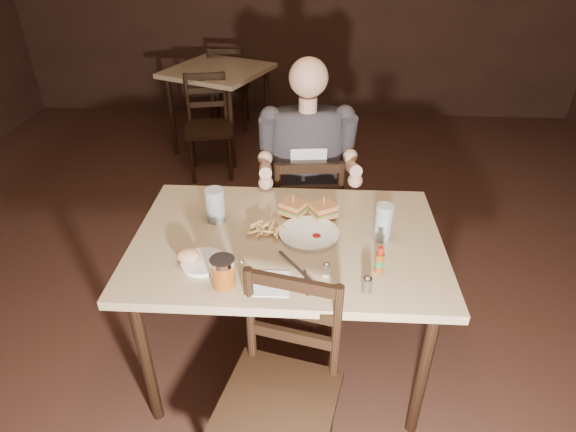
# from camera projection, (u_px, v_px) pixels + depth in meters

# --- Properties ---
(room_shell) EXTENTS (7.00, 7.00, 7.00)m
(room_shell) POSITION_uv_depth(u_px,v_px,m) (266.00, 85.00, 1.82)
(room_shell) COLOR black
(room_shell) RESTS_ON ground
(main_table) EXTENTS (1.32, 0.88, 0.77)m
(main_table) POSITION_uv_depth(u_px,v_px,m) (287.00, 251.00, 2.10)
(main_table) COLOR tan
(main_table) RESTS_ON ground
(bg_table) EXTENTS (1.05, 1.05, 0.77)m
(bg_table) POSITION_uv_depth(u_px,v_px,m) (218.00, 78.00, 4.35)
(bg_table) COLOR tan
(bg_table) RESTS_ON ground
(chair_far) EXTENTS (0.45, 0.49, 0.88)m
(chair_far) POSITION_uv_depth(u_px,v_px,m) (305.00, 217.00, 2.81)
(chair_far) COLOR black
(chair_far) RESTS_ON ground
(chair_near) EXTENTS (0.50, 0.53, 0.89)m
(chair_near) POSITION_uv_depth(u_px,v_px,m) (278.00, 404.00, 1.75)
(chair_near) COLOR black
(chair_near) RESTS_ON ground
(bg_chair_far) EXTENTS (0.42, 0.45, 0.86)m
(bg_chair_far) POSITION_uv_depth(u_px,v_px,m) (230.00, 87.00, 4.95)
(bg_chair_far) COLOR black
(bg_chair_far) RESTS_ON ground
(bg_chair_near) EXTENTS (0.47, 0.50, 0.84)m
(bg_chair_near) POSITION_uv_depth(u_px,v_px,m) (209.00, 129.00, 4.03)
(bg_chair_near) COLOR black
(bg_chair_near) RESTS_ON ground
(diner) EXTENTS (0.57, 0.47, 0.91)m
(diner) POSITION_uv_depth(u_px,v_px,m) (308.00, 147.00, 2.52)
(diner) COLOR #35343A
(diner) RESTS_ON chair_far
(dinner_plate) EXTENTS (0.25, 0.25, 0.01)m
(dinner_plate) POSITION_uv_depth(u_px,v_px,m) (309.00, 234.00, 2.07)
(dinner_plate) COLOR white
(dinner_plate) RESTS_ON main_table
(sandwich_left) EXTENTS (0.13, 0.13, 0.09)m
(sandwich_left) POSITION_uv_depth(u_px,v_px,m) (293.00, 205.00, 2.18)
(sandwich_left) COLOR #CA8247
(sandwich_left) RESTS_ON dinner_plate
(sandwich_right) EXTENTS (0.13, 0.13, 0.09)m
(sandwich_right) POSITION_uv_depth(u_px,v_px,m) (324.00, 207.00, 2.16)
(sandwich_right) COLOR #CA8247
(sandwich_right) RESTS_ON dinner_plate
(fries_pile) EXTENTS (0.22, 0.16, 0.04)m
(fries_pile) POSITION_uv_depth(u_px,v_px,m) (263.00, 227.00, 2.07)
(fries_pile) COLOR tan
(fries_pile) RESTS_ON dinner_plate
(ketchup_dollop) EXTENTS (0.04, 0.04, 0.01)m
(ketchup_dollop) POSITION_uv_depth(u_px,v_px,m) (317.00, 236.00, 2.04)
(ketchup_dollop) COLOR maroon
(ketchup_dollop) RESTS_ON dinner_plate
(glass_left) EXTENTS (0.09, 0.09, 0.16)m
(glass_left) POSITION_uv_depth(u_px,v_px,m) (215.00, 205.00, 2.14)
(glass_left) COLOR silver
(glass_left) RESTS_ON main_table
(glass_right) EXTENTS (0.07, 0.07, 0.17)m
(glass_right) POSITION_uv_depth(u_px,v_px,m) (383.00, 222.00, 2.02)
(glass_right) COLOR silver
(glass_right) RESTS_ON main_table
(hot_sauce) EXTENTS (0.04, 0.04, 0.11)m
(hot_sauce) POSITION_uv_depth(u_px,v_px,m) (380.00, 260.00, 1.84)
(hot_sauce) COLOR brown
(hot_sauce) RESTS_ON main_table
(salt_shaker) EXTENTS (0.03, 0.03, 0.06)m
(salt_shaker) POSITION_uv_depth(u_px,v_px,m) (326.00, 270.00, 1.84)
(salt_shaker) COLOR white
(salt_shaker) RESTS_ON main_table
(pepper_shaker) EXTENTS (0.04, 0.04, 0.07)m
(pepper_shaker) POSITION_uv_depth(u_px,v_px,m) (367.00, 284.00, 1.76)
(pepper_shaker) COLOR #38332D
(pepper_shaker) RESTS_ON main_table
(syrup_dispenser) EXTENTS (0.09, 0.09, 0.12)m
(syrup_dispenser) POSITION_uv_depth(u_px,v_px,m) (223.00, 272.00, 1.77)
(syrup_dispenser) COLOR brown
(syrup_dispenser) RESTS_ON main_table
(napkin) EXTENTS (0.16, 0.15, 0.00)m
(napkin) POSITION_uv_depth(u_px,v_px,m) (268.00, 283.00, 1.81)
(napkin) COLOR white
(napkin) RESTS_ON main_table
(knife) EXTENTS (0.15, 0.20, 0.01)m
(knife) POSITION_uv_depth(u_px,v_px,m) (295.00, 267.00, 1.89)
(knife) COLOR silver
(knife) RESTS_ON napkin
(fork) EXTENTS (0.03, 0.15, 0.00)m
(fork) POSITION_uv_depth(u_px,v_px,m) (306.00, 283.00, 1.81)
(fork) COLOR silver
(fork) RESTS_ON napkin
(side_plate) EXTENTS (0.17, 0.17, 0.01)m
(side_plate) POSITION_uv_depth(u_px,v_px,m) (203.00, 263.00, 1.91)
(side_plate) COLOR white
(side_plate) RESTS_ON main_table
(bread_roll) EXTENTS (0.09, 0.08, 0.06)m
(bread_roll) POSITION_uv_depth(u_px,v_px,m) (188.00, 255.00, 1.89)
(bread_roll) COLOR tan
(bread_roll) RESTS_ON side_plate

